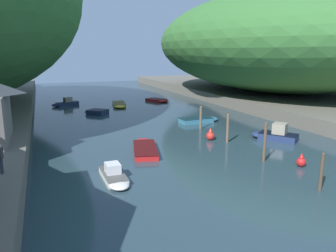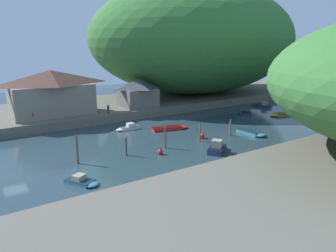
{
  "view_description": "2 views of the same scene",
  "coord_description": "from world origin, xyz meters",
  "px_view_note": "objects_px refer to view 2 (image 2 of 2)",
  "views": [
    {
      "loc": [
        -12.38,
        -1.22,
        8.16
      ],
      "look_at": [
        -2.44,
        24.37,
        2.01
      ],
      "focal_mm": 35.0,
      "sensor_mm": 36.0,
      "label": 1
    },
    {
      "loc": [
        38.34,
        -4.81,
        13.84
      ],
      "look_at": [
        0.57,
        20.68,
        2.22
      ],
      "focal_mm": 35.0,
      "sensor_mm": 36.0,
      "label": 2
    }
  ],
  "objects_px": {
    "boat_yellow_tender": "(171,128)",
    "boat_far_upstream": "(262,105)",
    "boat_navy_launch": "(246,113)",
    "boat_moored_right": "(282,114)",
    "channel_buoy_near": "(202,135)",
    "channel_buoy_far": "(160,151)",
    "person_on_quay": "(108,108)",
    "boat_mid_channel": "(83,181)",
    "boat_small_dinghy": "(252,133)",
    "waterfront_building": "(52,92)",
    "person_by_boathouse": "(33,116)",
    "boat_white_cruiser": "(325,120)",
    "boat_cabin_cruiser": "(128,128)",
    "boat_far_right_bank": "(218,148)",
    "boathouse_shed": "(138,92)"
  },
  "relations": [
    {
      "from": "boat_mid_channel",
      "to": "boat_small_dinghy",
      "type": "xyz_separation_m",
      "value": [
        -2.97,
        28.17,
        0.01
      ]
    },
    {
      "from": "boat_navy_launch",
      "to": "boat_cabin_cruiser",
      "type": "distance_m",
      "value": 24.9
    },
    {
      "from": "channel_buoy_far",
      "to": "boat_far_upstream",
      "type": "bearing_deg",
      "value": 111.47
    },
    {
      "from": "boat_far_right_bank",
      "to": "channel_buoy_near",
      "type": "distance_m",
      "value": 6.11
    },
    {
      "from": "person_by_boathouse",
      "to": "boathouse_shed",
      "type": "bearing_deg",
      "value": -8.55
    },
    {
      "from": "channel_buoy_far",
      "to": "waterfront_building",
      "type": "bearing_deg",
      "value": -164.64
    },
    {
      "from": "boat_mid_channel",
      "to": "boat_white_cruiser",
      "type": "bearing_deg",
      "value": 152.92
    },
    {
      "from": "boat_white_cruiser",
      "to": "boat_mid_channel",
      "type": "bearing_deg",
      "value": 68.28
    },
    {
      "from": "boathouse_shed",
      "to": "boat_white_cruiser",
      "type": "distance_m",
      "value": 35.26
    },
    {
      "from": "boat_moored_right",
      "to": "boat_far_upstream",
      "type": "xyz_separation_m",
      "value": [
        -7.89,
        3.46,
        0.17
      ]
    },
    {
      "from": "boat_yellow_tender",
      "to": "person_by_boathouse",
      "type": "distance_m",
      "value": 22.17
    },
    {
      "from": "boat_yellow_tender",
      "to": "channel_buoy_far",
      "type": "relative_size",
      "value": 6.22
    },
    {
      "from": "boat_moored_right",
      "to": "channel_buoy_near",
      "type": "bearing_deg",
      "value": 107.51
    },
    {
      "from": "boat_far_right_bank",
      "to": "person_on_quay",
      "type": "relative_size",
      "value": 2.67
    },
    {
      "from": "boat_mid_channel",
      "to": "boat_far_upstream",
      "type": "distance_m",
      "value": 50.16
    },
    {
      "from": "boat_far_right_bank",
      "to": "person_on_quay",
      "type": "distance_m",
      "value": 23.55
    },
    {
      "from": "boat_far_right_bank",
      "to": "boat_small_dinghy",
      "type": "height_order",
      "value": "boat_far_right_bank"
    },
    {
      "from": "waterfront_building",
      "to": "boat_far_right_bank",
      "type": "distance_m",
      "value": 30.87
    },
    {
      "from": "boat_yellow_tender",
      "to": "boat_small_dinghy",
      "type": "relative_size",
      "value": 1.28
    },
    {
      "from": "boat_navy_launch",
      "to": "channel_buoy_far",
      "type": "height_order",
      "value": "channel_buoy_far"
    },
    {
      "from": "boat_navy_launch",
      "to": "boat_far_upstream",
      "type": "relative_size",
      "value": 0.8
    },
    {
      "from": "boat_navy_launch",
      "to": "boat_yellow_tender",
      "type": "distance_m",
      "value": 18.85
    },
    {
      "from": "boathouse_shed",
      "to": "boat_small_dinghy",
      "type": "xyz_separation_m",
      "value": [
        23.03,
        7.38,
        -4.14
      ]
    },
    {
      "from": "boathouse_shed",
      "to": "boat_far_upstream",
      "type": "distance_m",
      "value": 28.02
    },
    {
      "from": "boat_yellow_tender",
      "to": "boat_far_right_bank",
      "type": "bearing_deg",
      "value": 8.3
    },
    {
      "from": "boat_mid_channel",
      "to": "boat_yellow_tender",
      "type": "xyz_separation_m",
      "value": [
        -12.65,
        19.56,
        -0.05
      ]
    },
    {
      "from": "boat_navy_launch",
      "to": "person_on_quay",
      "type": "height_order",
      "value": "person_on_quay"
    },
    {
      "from": "boat_moored_right",
      "to": "channel_buoy_near",
      "type": "distance_m",
      "value": 23.47
    },
    {
      "from": "boat_yellow_tender",
      "to": "boat_far_upstream",
      "type": "height_order",
      "value": "boat_far_upstream"
    },
    {
      "from": "channel_buoy_far",
      "to": "boat_cabin_cruiser",
      "type": "bearing_deg",
      "value": 170.5
    },
    {
      "from": "boat_white_cruiser",
      "to": "boat_small_dinghy",
      "type": "height_order",
      "value": "boat_small_dinghy"
    },
    {
      "from": "boat_navy_launch",
      "to": "boat_cabin_cruiser",
      "type": "relative_size",
      "value": 0.86
    },
    {
      "from": "waterfront_building",
      "to": "boat_far_right_bank",
      "type": "relative_size",
      "value": 3.21
    },
    {
      "from": "boat_moored_right",
      "to": "person_on_quay",
      "type": "height_order",
      "value": "person_on_quay"
    },
    {
      "from": "boat_white_cruiser",
      "to": "person_by_boathouse",
      "type": "distance_m",
      "value": 50.66
    },
    {
      "from": "boat_small_dinghy",
      "to": "channel_buoy_far",
      "type": "relative_size",
      "value": 4.85
    },
    {
      "from": "boat_far_right_bank",
      "to": "person_on_quay",
      "type": "bearing_deg",
      "value": 156.8
    },
    {
      "from": "boat_yellow_tender",
      "to": "boat_cabin_cruiser",
      "type": "relative_size",
      "value": 1.55
    },
    {
      "from": "boat_navy_launch",
      "to": "channel_buoy_far",
      "type": "xyz_separation_m",
      "value": [
        10.68,
        -26.99,
        0.11
      ]
    },
    {
      "from": "boat_yellow_tender",
      "to": "channel_buoy_near",
      "type": "xyz_separation_m",
      "value": [
        6.85,
        0.88,
        0.24
      ]
    },
    {
      "from": "person_on_quay",
      "to": "boat_yellow_tender",
      "type": "bearing_deg",
      "value": -48.01
    },
    {
      "from": "boat_far_upstream",
      "to": "channel_buoy_near",
      "type": "height_order",
      "value": "boat_far_upstream"
    },
    {
      "from": "waterfront_building",
      "to": "boat_white_cruiser",
      "type": "distance_m",
      "value": 48.93
    },
    {
      "from": "boat_cabin_cruiser",
      "to": "boat_white_cruiser",
      "type": "distance_m",
      "value": 35.73
    },
    {
      "from": "boat_small_dinghy",
      "to": "person_by_boathouse",
      "type": "xyz_separation_m",
      "value": [
        -21.18,
        -27.43,
        2.27
      ]
    },
    {
      "from": "waterfront_building",
      "to": "boat_far_upstream",
      "type": "bearing_deg",
      "value": 76.59
    },
    {
      "from": "boat_white_cruiser",
      "to": "boat_navy_launch",
      "type": "bearing_deg",
      "value": 9.25
    },
    {
      "from": "boat_mid_channel",
      "to": "boat_yellow_tender",
      "type": "relative_size",
      "value": 0.61
    },
    {
      "from": "boat_far_right_bank",
      "to": "person_by_boathouse",
      "type": "height_order",
      "value": "person_by_boathouse"
    },
    {
      "from": "waterfront_building",
      "to": "person_by_boathouse",
      "type": "relative_size",
      "value": 8.6
    }
  ]
}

